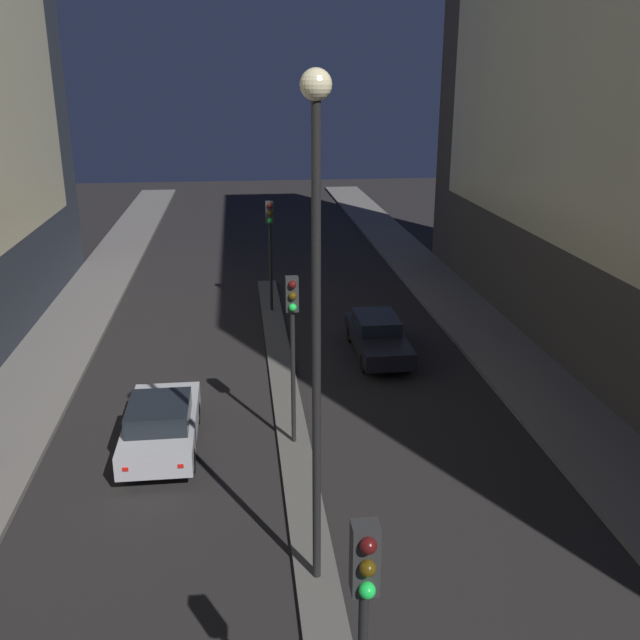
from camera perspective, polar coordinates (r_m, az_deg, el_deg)
median_strip at (r=21.37m, az=-2.52°, el=-7.34°), size 0.86×28.62×0.12m
traffic_light_near at (r=9.05m, az=3.53°, el=-22.52°), size 0.32×0.42×4.62m
traffic_light_mid at (r=18.25m, az=-2.21°, el=-0.28°), size 0.32×0.42×4.62m
traffic_light_far at (r=29.42m, az=-4.02°, el=7.08°), size 0.32×0.42×4.62m
street_lamp at (r=12.14m, az=-0.30°, el=4.18°), size 0.52×0.52×9.52m
car_left_lane at (r=19.60m, az=-12.59°, el=-8.11°), size 1.85×4.38×1.47m
car_right_lane at (r=25.57m, az=4.62°, el=-1.26°), size 1.70×4.76×1.39m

